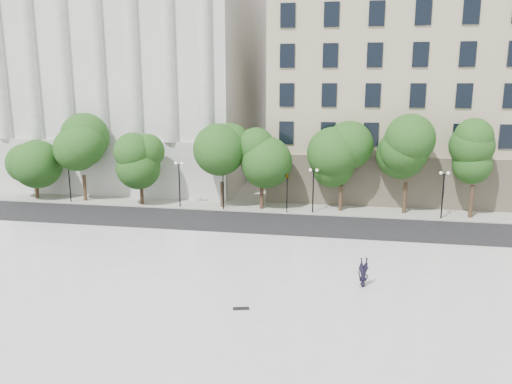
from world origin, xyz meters
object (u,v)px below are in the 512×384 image
traffic_light_west (223,172)px  skateboard (241,308)px  person_lying (363,283)px  traffic_light_east (287,175)px

traffic_light_west → skateboard: bearing=-73.8°
person_lying → traffic_light_west: bearing=108.5°
traffic_light_west → skateboard: (6.19, -21.25, -3.22)m
traffic_light_east → person_lying: traffic_light_east is taller
traffic_light_west → traffic_light_east: traffic_light_west is taller
skateboard → traffic_light_west: bearing=92.1°
person_lying → skateboard: 7.48m
traffic_light_east → person_lying: 18.54m
traffic_light_west → traffic_light_east: (6.04, 0.00, -0.11)m
traffic_light_west → skateboard: size_ratio=5.08×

